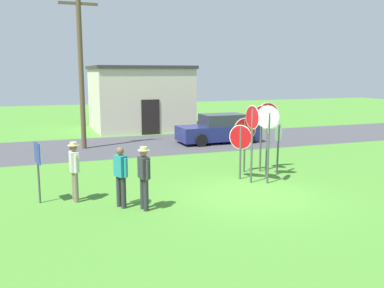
# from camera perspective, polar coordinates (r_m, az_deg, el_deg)

# --- Properties ---
(ground_plane) EXTENTS (80.00, 80.00, 0.00)m
(ground_plane) POSITION_cam_1_polar(r_m,az_deg,el_deg) (13.14, 7.95, -6.77)
(ground_plane) COLOR #47842D
(street_asphalt) EXTENTS (60.00, 6.40, 0.01)m
(street_asphalt) POSITION_cam_1_polar(r_m,az_deg,el_deg) (22.27, -4.34, 0.04)
(street_asphalt) COLOR #424247
(street_asphalt) RESTS_ON ground
(building_background) EXTENTS (6.13, 5.64, 4.11)m
(building_background) POSITION_cam_1_polar(r_m,az_deg,el_deg) (28.10, -7.06, 6.19)
(building_background) COLOR beige
(building_background) RESTS_ON ground
(utility_pole) EXTENTS (1.80, 0.24, 7.45)m
(utility_pole) POSITION_cam_1_polar(r_m,az_deg,el_deg) (21.20, -14.70, 9.87)
(utility_pole) COLOR brown
(utility_pole) RESTS_ON ground
(parked_car_on_street) EXTENTS (4.30, 2.02, 1.51)m
(parked_car_on_street) POSITION_cam_1_polar(r_m,az_deg,el_deg) (22.61, 3.69, 1.95)
(parked_car_on_street) COLOR navy
(parked_car_on_street) RESTS_ON ground
(stop_sign_leaning_left) EXTENTS (0.55, 0.67, 1.91)m
(stop_sign_leaning_left) POSITION_cam_1_polar(r_m,az_deg,el_deg) (14.73, 6.54, 0.20)
(stop_sign_leaning_left) COLOR #474C4C
(stop_sign_leaning_left) RESTS_ON ground
(stop_sign_rear_right) EXTENTS (0.89, 0.08, 2.04)m
(stop_sign_rear_right) POSITION_cam_1_polar(r_m,az_deg,el_deg) (15.81, 7.10, 1.20)
(stop_sign_rear_right) COLOR #474C4C
(stop_sign_rear_right) RESTS_ON ground
(stop_sign_leaning_right) EXTENTS (0.27, 0.59, 2.49)m
(stop_sign_leaning_right) POSITION_cam_1_polar(r_m,az_deg,el_deg) (15.94, 9.25, 2.16)
(stop_sign_leaning_right) COLOR #474C4C
(stop_sign_leaning_right) RESTS_ON ground
(stop_sign_center_cluster) EXTENTS (0.63, 0.56, 2.56)m
(stop_sign_center_cluster) POSITION_cam_1_polar(r_m,az_deg,el_deg) (15.05, 10.10, 2.11)
(stop_sign_center_cluster) COLOR #474C4C
(stop_sign_center_cluster) RESTS_ON ground
(stop_sign_rear_left) EXTENTS (0.83, 0.16, 2.58)m
(stop_sign_rear_left) POSITION_cam_1_polar(r_m,az_deg,el_deg) (16.31, 10.11, 2.76)
(stop_sign_rear_left) COLOR #474C4C
(stop_sign_rear_left) RESTS_ON ground
(stop_sign_tallest) EXTENTS (0.47, 0.62, 2.44)m
(stop_sign_tallest) POSITION_cam_1_polar(r_m,az_deg,el_deg) (14.24, 10.26, 1.33)
(stop_sign_tallest) COLOR #474C4C
(stop_sign_tallest) RESTS_ON ground
(stop_sign_nearest) EXTENTS (0.09, 0.80, 2.62)m
(stop_sign_nearest) POSITION_cam_1_polar(r_m,az_deg,el_deg) (14.20, 8.07, 1.90)
(stop_sign_nearest) COLOR #474C4C
(stop_sign_nearest) RESTS_ON ground
(stop_sign_far_back) EXTENTS (0.56, 0.41, 1.87)m
(stop_sign_far_back) POSITION_cam_1_polar(r_m,az_deg,el_deg) (15.75, 11.51, 0.54)
(stop_sign_far_back) COLOR #474C4C
(stop_sign_far_back) RESTS_ON ground
(person_in_teal) EXTENTS (0.32, 0.56, 1.74)m
(person_in_teal) POSITION_cam_1_polar(r_m,az_deg,el_deg) (11.46, -6.47, -4.08)
(person_in_teal) COLOR #2D2D33
(person_in_teal) RESTS_ON ground
(person_on_left) EXTENTS (0.35, 0.53, 1.69)m
(person_on_left) POSITION_cam_1_polar(r_m,az_deg,el_deg) (11.76, -9.56, -3.96)
(person_on_left) COLOR #2D2D33
(person_on_left) RESTS_ON ground
(person_in_blue) EXTENTS (0.31, 0.57, 1.74)m
(person_in_blue) POSITION_cam_1_polar(r_m,az_deg,el_deg) (12.59, -15.53, -3.13)
(person_in_blue) COLOR #7A6B56
(person_in_blue) RESTS_ON ground
(info_panel_leftmost) EXTENTS (0.15, 0.59, 1.75)m
(info_panel_leftmost) POSITION_cam_1_polar(r_m,az_deg,el_deg) (12.69, -20.02, -2.23)
(info_panel_leftmost) COLOR #4C4C51
(info_panel_leftmost) RESTS_ON ground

